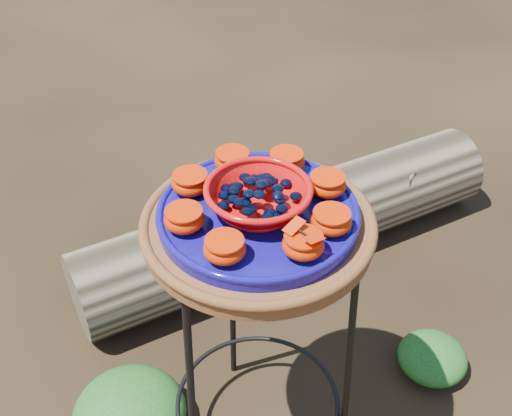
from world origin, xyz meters
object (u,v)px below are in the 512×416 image
object	(u,v)px
plant_stand	(258,350)
cobalt_plate	(258,215)
red_bowl	(258,199)
driftwood_log	(290,223)
terracotta_saucer	(258,227)

from	to	relation	value
plant_stand	cobalt_plate	world-z (taller)	cobalt_plate
red_bowl	driftwood_log	distance (m)	0.96
terracotta_saucer	red_bowl	world-z (taller)	red_bowl
plant_stand	driftwood_log	distance (m)	0.74
plant_stand	terracotta_saucer	xyz separation A→B (m)	(0.00, 0.00, 0.37)
terracotta_saucer	red_bowl	xyz separation A→B (m)	(0.00, 0.00, 0.07)
cobalt_plate	red_bowl	size ratio (longest dim) A/B	2.00
plant_stand	driftwood_log	xyz separation A→B (m)	(0.32, 0.63, -0.21)
terracotta_saucer	driftwood_log	size ratio (longest dim) A/B	0.31
red_bowl	driftwood_log	size ratio (longest dim) A/B	0.13
cobalt_plate	driftwood_log	bearing A→B (deg)	62.97
terracotta_saucer	cobalt_plate	world-z (taller)	cobalt_plate
cobalt_plate	red_bowl	world-z (taller)	red_bowl
terracotta_saucer	red_bowl	distance (m)	0.07
red_bowl	driftwood_log	world-z (taller)	red_bowl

